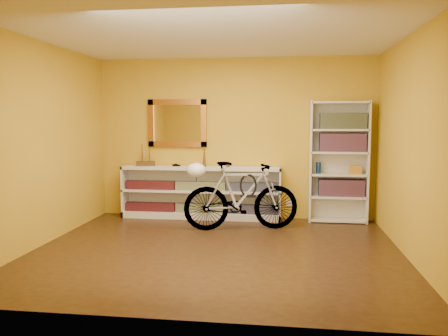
# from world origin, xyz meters

# --- Properties ---
(floor) EXTENTS (4.50, 4.00, 0.01)m
(floor) POSITION_xyz_m (0.00, 0.00, -0.01)
(floor) COLOR black
(floor) RESTS_ON ground
(ceiling) EXTENTS (4.50, 4.00, 0.01)m
(ceiling) POSITION_xyz_m (0.00, 0.00, 2.60)
(ceiling) COLOR silver
(ceiling) RESTS_ON ground
(back_wall) EXTENTS (4.50, 0.01, 2.60)m
(back_wall) POSITION_xyz_m (0.00, 2.00, 1.30)
(back_wall) COLOR gold
(back_wall) RESTS_ON ground
(left_wall) EXTENTS (0.01, 4.00, 2.60)m
(left_wall) POSITION_xyz_m (-2.25, 0.00, 1.30)
(left_wall) COLOR gold
(left_wall) RESTS_ON ground
(right_wall) EXTENTS (0.01, 4.00, 2.60)m
(right_wall) POSITION_xyz_m (2.25, 0.00, 1.30)
(right_wall) COLOR gold
(right_wall) RESTS_ON ground
(gilt_mirror) EXTENTS (0.98, 0.06, 0.78)m
(gilt_mirror) POSITION_xyz_m (-0.95, 1.97, 1.55)
(gilt_mirror) COLOR #94561B
(gilt_mirror) RESTS_ON back_wall
(wall_socket) EXTENTS (0.09, 0.02, 0.09)m
(wall_socket) POSITION_xyz_m (0.90, 1.99, 0.25)
(wall_socket) COLOR silver
(wall_socket) RESTS_ON back_wall
(console_unit) EXTENTS (2.60, 0.35, 0.85)m
(console_unit) POSITION_xyz_m (-0.53, 1.81, 0.42)
(console_unit) COLOR silver
(console_unit) RESTS_ON floor
(cd_row_lower) EXTENTS (2.50, 0.13, 0.14)m
(cd_row_lower) POSITION_xyz_m (-0.53, 1.79, 0.17)
(cd_row_lower) COLOR black
(cd_row_lower) RESTS_ON console_unit
(cd_row_upper) EXTENTS (2.50, 0.13, 0.14)m
(cd_row_upper) POSITION_xyz_m (-0.53, 1.79, 0.54)
(cd_row_upper) COLOR navy
(cd_row_upper) RESTS_ON console_unit
(model_ship) EXTENTS (0.32, 0.18, 0.36)m
(model_ship) POSITION_xyz_m (-1.45, 1.81, 1.03)
(model_ship) COLOR #3E2911
(model_ship) RESTS_ON console_unit
(toy_car) EXTENTS (0.00, 0.00, 0.00)m
(toy_car) POSITION_xyz_m (-0.93, 1.81, 0.85)
(toy_car) COLOR black
(toy_car) RESTS_ON console_unit
(bronze_ornament) EXTENTS (0.06, 0.06, 0.36)m
(bronze_ornament) POSITION_xyz_m (-0.47, 1.81, 1.03)
(bronze_ornament) COLOR brown
(bronze_ornament) RESTS_ON console_unit
(decorative_orb) EXTENTS (0.09, 0.09, 0.09)m
(decorative_orb) POSITION_xyz_m (-0.09, 1.81, 0.89)
(decorative_orb) COLOR brown
(decorative_orb) RESTS_ON console_unit
(bookcase) EXTENTS (0.90, 0.30, 1.90)m
(bookcase) POSITION_xyz_m (1.65, 1.84, 0.95)
(bookcase) COLOR silver
(bookcase) RESTS_ON floor
(book_row_a) EXTENTS (0.70, 0.22, 0.26)m
(book_row_a) POSITION_xyz_m (1.70, 1.84, 0.55)
(book_row_a) COLOR maroon
(book_row_a) RESTS_ON bookcase
(book_row_b) EXTENTS (0.70, 0.22, 0.28)m
(book_row_b) POSITION_xyz_m (1.70, 1.84, 1.25)
(book_row_b) COLOR maroon
(book_row_b) RESTS_ON bookcase
(book_row_c) EXTENTS (0.70, 0.22, 0.25)m
(book_row_c) POSITION_xyz_m (1.70, 1.84, 1.59)
(book_row_c) COLOR #16454E
(book_row_c) RESTS_ON bookcase
(travel_mug) EXTENTS (0.08, 0.08, 0.18)m
(travel_mug) POSITION_xyz_m (1.35, 1.82, 0.85)
(travel_mug) COLOR #163D9A
(travel_mug) RESTS_ON bookcase
(red_tin) EXTENTS (0.16, 0.16, 0.16)m
(red_tin) POSITION_xyz_m (1.45, 1.87, 1.55)
(red_tin) COLOR maroon
(red_tin) RESTS_ON bookcase
(yellow_bag) EXTENTS (0.18, 0.13, 0.14)m
(yellow_bag) POSITION_xyz_m (1.90, 1.80, 0.83)
(yellow_bag) COLOR gold
(yellow_bag) RESTS_ON bookcase
(bicycle) EXTENTS (0.84, 1.77, 1.01)m
(bicycle) POSITION_xyz_m (0.20, 1.10, 0.50)
(bicycle) COLOR silver
(bicycle) RESTS_ON floor
(helmet) EXTENTS (0.28, 0.27, 0.21)m
(helmet) POSITION_xyz_m (-0.43, 0.94, 0.89)
(helmet) COLOR white
(helmet) RESTS_ON bicycle
(u_lock) EXTENTS (0.25, 0.03, 0.25)m
(u_lock) POSITION_xyz_m (0.30, 1.12, 0.65)
(u_lock) COLOR black
(u_lock) RESTS_ON bicycle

